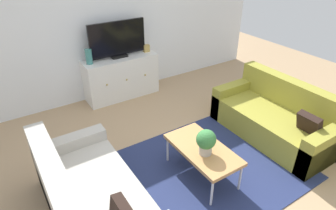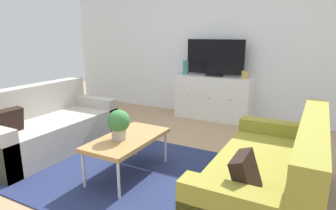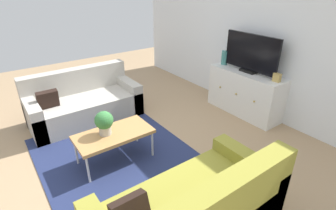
{
  "view_description": "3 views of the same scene",
  "coord_description": "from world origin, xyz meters",
  "px_view_note": "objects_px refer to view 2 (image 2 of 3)",
  "views": [
    {
      "loc": [
        -1.85,
        -2.23,
        2.58
      ],
      "look_at": [
        0.0,
        0.64,
        0.6
      ],
      "focal_mm": 30.79,
      "sensor_mm": 36.0,
      "label": 1
    },
    {
      "loc": [
        1.67,
        -2.49,
        1.48
      ],
      "look_at": [
        0.0,
        0.64,
        0.6
      ],
      "focal_mm": 30.67,
      "sensor_mm": 36.0,
      "label": 2
    },
    {
      "loc": [
        2.63,
        -1.26,
        2.19
      ],
      "look_at": [
        0.0,
        0.64,
        0.6
      ],
      "focal_mm": 27.75,
      "sensor_mm": 36.0,
      "label": 3
    }
  ],
  "objects_px": {
    "flat_screen_tv": "(215,58)",
    "couch_right_side": "(276,180)",
    "mantel_clock": "(246,75)",
    "potted_plant": "(119,123)",
    "coffee_table": "(128,140)",
    "glass_vase": "(186,67)",
    "couch_left_side": "(45,129)",
    "tv_console": "(213,98)"
  },
  "relations": [
    {
      "from": "flat_screen_tv",
      "to": "couch_right_side",
      "type": "bearing_deg",
      "value": -59.7
    },
    {
      "from": "couch_right_side",
      "to": "mantel_clock",
      "type": "xyz_separation_m",
      "value": [
        -0.86,
        2.37,
        0.55
      ]
    },
    {
      "from": "couch_right_side",
      "to": "potted_plant",
      "type": "height_order",
      "value": "couch_right_side"
    },
    {
      "from": "coffee_table",
      "to": "flat_screen_tv",
      "type": "bearing_deg",
      "value": 88.19
    },
    {
      "from": "couch_right_side",
      "to": "potted_plant",
      "type": "distance_m",
      "value": 1.56
    },
    {
      "from": "glass_vase",
      "to": "mantel_clock",
      "type": "bearing_deg",
      "value": 0.0
    },
    {
      "from": "couch_right_side",
      "to": "coffee_table",
      "type": "relative_size",
      "value": 1.83
    },
    {
      "from": "couch_left_side",
      "to": "mantel_clock",
      "type": "distance_m",
      "value": 3.16
    },
    {
      "from": "mantel_clock",
      "to": "coffee_table",
      "type": "bearing_deg",
      "value": -104.19
    },
    {
      "from": "couch_left_side",
      "to": "glass_vase",
      "type": "distance_m",
      "value": 2.62
    },
    {
      "from": "tv_console",
      "to": "couch_left_side",
      "type": "bearing_deg",
      "value": -121.83
    },
    {
      "from": "couch_right_side",
      "to": "glass_vase",
      "type": "distance_m",
      "value": 3.13
    },
    {
      "from": "couch_left_side",
      "to": "tv_console",
      "type": "height_order",
      "value": "couch_left_side"
    },
    {
      "from": "couch_right_side",
      "to": "coffee_table",
      "type": "distance_m",
      "value": 1.48
    },
    {
      "from": "potted_plant",
      "to": "flat_screen_tv",
      "type": "xyz_separation_m",
      "value": [
        0.12,
        2.56,
        0.48
      ]
    },
    {
      "from": "potted_plant",
      "to": "couch_left_side",
      "type": "bearing_deg",
      "value": 172.89
    },
    {
      "from": "mantel_clock",
      "to": "couch_left_side",
      "type": "bearing_deg",
      "value": -130.33
    },
    {
      "from": "couch_left_side",
      "to": "tv_console",
      "type": "bearing_deg",
      "value": 58.17
    },
    {
      "from": "couch_left_side",
      "to": "coffee_table",
      "type": "relative_size",
      "value": 1.83
    },
    {
      "from": "tv_console",
      "to": "flat_screen_tv",
      "type": "height_order",
      "value": "flat_screen_tv"
    },
    {
      "from": "potted_plant",
      "to": "tv_console",
      "type": "bearing_deg",
      "value": 87.38
    },
    {
      "from": "coffee_table",
      "to": "mantel_clock",
      "type": "height_order",
      "value": "mantel_clock"
    },
    {
      "from": "couch_right_side",
      "to": "mantel_clock",
      "type": "bearing_deg",
      "value": 109.84
    },
    {
      "from": "glass_vase",
      "to": "mantel_clock",
      "type": "relative_size",
      "value": 1.94
    },
    {
      "from": "tv_console",
      "to": "flat_screen_tv",
      "type": "bearing_deg",
      "value": 90.0
    },
    {
      "from": "couch_left_side",
      "to": "couch_right_side",
      "type": "xyz_separation_m",
      "value": [
        2.87,
        0.0,
        0.0
      ]
    },
    {
      "from": "couch_left_side",
      "to": "flat_screen_tv",
      "type": "relative_size",
      "value": 1.74
    },
    {
      "from": "couch_left_side",
      "to": "mantel_clock",
      "type": "xyz_separation_m",
      "value": [
        2.02,
        2.37,
        0.55
      ]
    },
    {
      "from": "glass_vase",
      "to": "mantel_clock",
      "type": "height_order",
      "value": "glass_vase"
    },
    {
      "from": "potted_plant",
      "to": "mantel_clock",
      "type": "relative_size",
      "value": 2.39
    },
    {
      "from": "coffee_table",
      "to": "mantel_clock",
      "type": "xyz_separation_m",
      "value": [
        0.62,
        2.45,
        0.43
      ]
    },
    {
      "from": "couch_left_side",
      "to": "tv_console",
      "type": "relative_size",
      "value": 1.33
    },
    {
      "from": "couch_left_side",
      "to": "potted_plant",
      "type": "relative_size",
      "value": 5.68
    },
    {
      "from": "couch_right_side",
      "to": "tv_console",
      "type": "xyz_separation_m",
      "value": [
        -1.4,
        2.37,
        0.11
      ]
    },
    {
      "from": "mantel_clock",
      "to": "glass_vase",
      "type": "bearing_deg",
      "value": 180.0
    },
    {
      "from": "couch_left_side",
      "to": "mantel_clock",
      "type": "relative_size",
      "value": 13.6
    },
    {
      "from": "couch_right_side",
      "to": "mantel_clock",
      "type": "distance_m",
      "value": 2.58
    },
    {
      "from": "glass_vase",
      "to": "couch_left_side",
      "type": "bearing_deg",
      "value": -111.42
    },
    {
      "from": "flat_screen_tv",
      "to": "coffee_table",
      "type": "bearing_deg",
      "value": -91.81
    },
    {
      "from": "couch_right_side",
      "to": "coffee_table",
      "type": "xyz_separation_m",
      "value": [
        -1.48,
        -0.08,
        0.12
      ]
    },
    {
      "from": "couch_right_side",
      "to": "tv_console",
      "type": "relative_size",
      "value": 1.33
    },
    {
      "from": "potted_plant",
      "to": "flat_screen_tv",
      "type": "relative_size",
      "value": 0.31
    }
  ]
}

